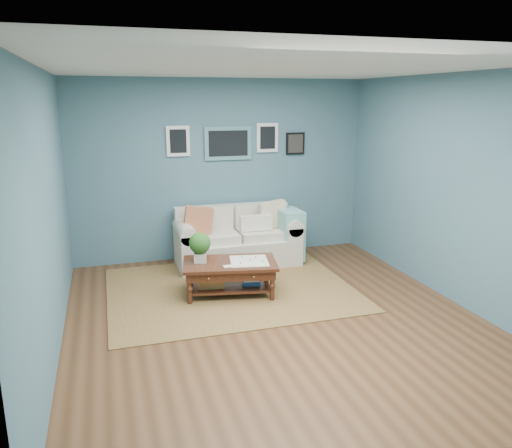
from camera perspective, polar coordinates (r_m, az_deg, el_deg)
name	(u,v)px	position (r m, az deg, el deg)	size (l,w,h in m)	color
room_shell	(275,199)	(5.32, 2.14, 2.85)	(5.00, 5.02, 2.70)	brown
area_rug	(230,289)	(6.52, -2.94, -7.43)	(3.08, 2.46, 0.01)	brown
loveseat	(242,238)	(7.43, -1.63, -1.63)	(1.83, 0.83, 0.94)	beige
coffee_table	(225,268)	(6.24, -3.57, -4.99)	(1.26, 0.87, 0.81)	black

